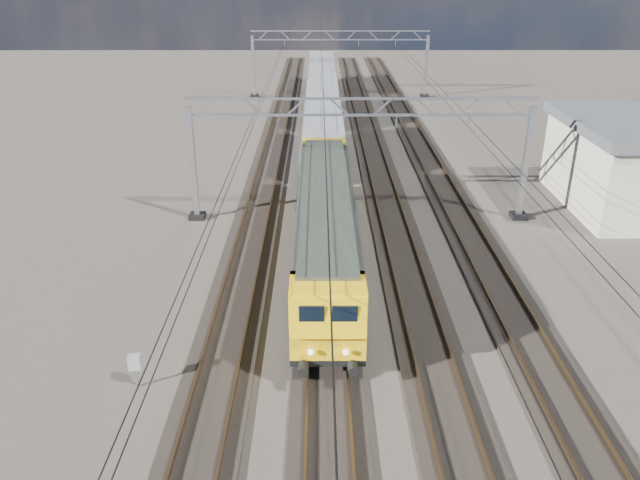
{
  "coord_description": "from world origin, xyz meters",
  "views": [
    {
      "loc": [
        -2.3,
        -30.21,
        13.93
      ],
      "look_at": [
        -2.26,
        -4.52,
        2.4
      ],
      "focal_mm": 35.0,
      "sensor_mm": 36.0,
      "label": 1
    }
  ],
  "objects_px": {
    "catenary_gantry_far": "(340,61)",
    "trackside_cabinet": "(135,363)",
    "hopper_wagon_third": "(322,71)",
    "hopper_wagon_lead": "(323,132)",
    "hopper_wagon_mid": "(322,95)",
    "locomotive": "(325,222)",
    "catenary_gantry_mid": "(360,154)"
  },
  "relations": [
    {
      "from": "hopper_wagon_third",
      "to": "trackside_cabinet",
      "type": "xyz_separation_m",
      "value": [
        -6.8,
        -55.84,
        -1.24
      ]
    },
    {
      "from": "hopper_wagon_lead",
      "to": "catenary_gantry_far",
      "type": "bearing_deg",
      "value": 85.34
    },
    {
      "from": "catenary_gantry_far",
      "to": "hopper_wagon_third",
      "type": "xyz_separation_m",
      "value": [
        -2.0,
        3.88,
        -1.67
      ]
    },
    {
      "from": "catenary_gantry_mid",
      "to": "catenary_gantry_far",
      "type": "xyz_separation_m",
      "value": [
        0.0,
        36.0,
        0.0
      ]
    },
    {
      "from": "catenary_gantry_far",
      "to": "hopper_wagon_lead",
      "type": "relative_size",
      "value": 1.53
    },
    {
      "from": "hopper_wagon_lead",
      "to": "trackside_cabinet",
      "type": "bearing_deg",
      "value": -103.93
    },
    {
      "from": "hopper_wagon_third",
      "to": "hopper_wagon_mid",
      "type": "bearing_deg",
      "value": -90.0
    },
    {
      "from": "hopper_wagon_mid",
      "to": "hopper_wagon_third",
      "type": "distance_m",
      "value": 14.2
    },
    {
      "from": "catenary_gantry_far",
      "to": "hopper_wagon_third",
      "type": "bearing_deg",
      "value": 117.24
    },
    {
      "from": "catenary_gantry_far",
      "to": "hopper_wagon_third",
      "type": "relative_size",
      "value": 1.53
    },
    {
      "from": "catenary_gantry_mid",
      "to": "catenary_gantry_far",
      "type": "relative_size",
      "value": 1.0
    },
    {
      "from": "hopper_wagon_mid",
      "to": "hopper_wagon_third",
      "type": "height_order",
      "value": "same"
    },
    {
      "from": "hopper_wagon_third",
      "to": "catenary_gantry_mid",
      "type": "bearing_deg",
      "value": -87.13
    },
    {
      "from": "hopper_wagon_lead",
      "to": "hopper_wagon_third",
      "type": "bearing_deg",
      "value": 90.0
    },
    {
      "from": "trackside_cabinet",
      "to": "hopper_wagon_lead",
      "type": "bearing_deg",
      "value": 72.27
    },
    {
      "from": "catenary_gantry_far",
      "to": "locomotive",
      "type": "distance_m",
      "value": 42.29
    },
    {
      "from": "catenary_gantry_mid",
      "to": "trackside_cabinet",
      "type": "bearing_deg",
      "value": -118.89
    },
    {
      "from": "hopper_wagon_mid",
      "to": "hopper_wagon_lead",
      "type": "bearing_deg",
      "value": -90.0
    },
    {
      "from": "hopper_wagon_mid",
      "to": "catenary_gantry_far",
      "type": "bearing_deg",
      "value": 79.03
    },
    {
      "from": "catenary_gantry_far",
      "to": "trackside_cabinet",
      "type": "xyz_separation_m",
      "value": [
        -8.81,
        -51.96,
        -2.92
      ]
    },
    {
      "from": "hopper_wagon_third",
      "to": "trackside_cabinet",
      "type": "distance_m",
      "value": 56.27
    },
    {
      "from": "catenary_gantry_mid",
      "to": "hopper_wagon_mid",
      "type": "relative_size",
      "value": 1.53
    },
    {
      "from": "locomotive",
      "to": "hopper_wagon_third",
      "type": "distance_m",
      "value": 46.1
    },
    {
      "from": "catenary_gantry_mid",
      "to": "hopper_wagon_mid",
      "type": "distance_m",
      "value": 25.82
    },
    {
      "from": "locomotive",
      "to": "trackside_cabinet",
      "type": "relative_size",
      "value": 16.24
    },
    {
      "from": "hopper_wagon_lead",
      "to": "hopper_wagon_third",
      "type": "distance_m",
      "value": 28.4
    },
    {
      "from": "locomotive",
      "to": "hopper_wagon_third",
      "type": "xyz_separation_m",
      "value": [
        -0.0,
        46.1,
        -0.09
      ]
    },
    {
      "from": "catenary_gantry_far",
      "to": "hopper_wagon_mid",
      "type": "relative_size",
      "value": 1.53
    },
    {
      "from": "locomotive",
      "to": "hopper_wagon_third",
      "type": "relative_size",
      "value": 1.62
    },
    {
      "from": "locomotive",
      "to": "hopper_wagon_mid",
      "type": "xyz_separation_m",
      "value": [
        -0.0,
        31.9,
        -0.09
      ]
    },
    {
      "from": "hopper_wagon_lead",
      "to": "hopper_wagon_third",
      "type": "relative_size",
      "value": 1.0
    },
    {
      "from": "locomotive",
      "to": "hopper_wagon_mid",
      "type": "height_order",
      "value": "locomotive"
    }
  ]
}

